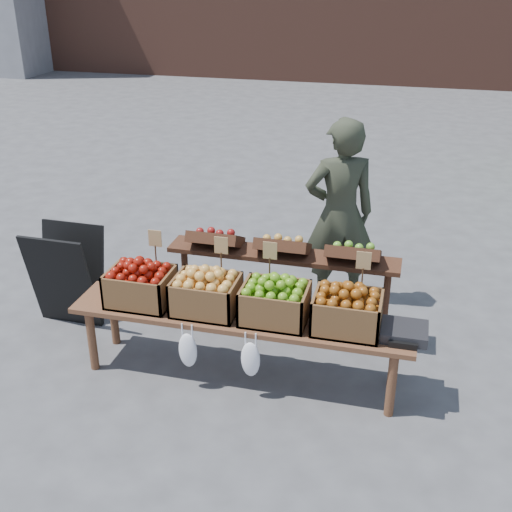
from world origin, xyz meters
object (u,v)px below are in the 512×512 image
(crate_golden_apples, at_px, (141,287))
(crate_red_apples, at_px, (275,304))
(vendor, at_px, (339,215))
(back_table, at_px, (282,282))
(weighing_scale, at_px, (404,332))
(chalkboard_sign, at_px, (67,276))
(display_bench, at_px, (241,346))
(crate_russet_pears, at_px, (206,295))
(crate_green_apples, at_px, (347,313))

(crate_golden_apples, bearing_deg, crate_red_apples, 0.00)
(vendor, xyz_separation_m, back_table, (-0.39, -0.71, -0.40))
(crate_red_apples, bearing_deg, weighing_scale, 0.00)
(crate_red_apples, bearing_deg, back_table, 97.55)
(chalkboard_sign, height_order, crate_red_apples, chalkboard_sign)
(chalkboard_sign, bearing_deg, vendor, 24.23)
(vendor, bearing_deg, crate_red_apples, 56.44)
(back_table, xyz_separation_m, display_bench, (-0.18, -0.72, -0.24))
(vendor, xyz_separation_m, weighing_scale, (0.68, -1.43, -0.31))
(crate_golden_apples, relative_size, crate_russet_pears, 1.00)
(crate_golden_apples, height_order, crate_red_apples, same)
(crate_golden_apples, xyz_separation_m, crate_red_apples, (1.10, 0.00, 0.00))
(crate_red_apples, distance_m, weighing_scale, 0.98)
(chalkboard_sign, bearing_deg, crate_red_apples, -11.13)
(crate_golden_apples, relative_size, crate_red_apples, 1.00)
(chalkboard_sign, relative_size, back_table, 0.44)
(chalkboard_sign, distance_m, weighing_scale, 3.04)
(chalkboard_sign, relative_size, weighing_scale, 2.75)
(chalkboard_sign, height_order, display_bench, chalkboard_sign)
(vendor, distance_m, weighing_scale, 1.62)
(display_bench, distance_m, crate_red_apples, 0.51)
(chalkboard_sign, height_order, back_table, back_table)
(back_table, xyz_separation_m, weighing_scale, (1.07, -0.72, 0.09))
(crate_russet_pears, height_order, crate_red_apples, same)
(back_table, distance_m, display_bench, 0.78)
(back_table, bearing_deg, chalkboard_sign, -171.82)
(crate_golden_apples, height_order, crate_green_apples, same)
(chalkboard_sign, bearing_deg, crate_russet_pears, -15.45)
(crate_green_apples, relative_size, weighing_scale, 1.47)
(back_table, xyz_separation_m, crate_golden_apples, (-1.00, -0.72, 0.19))
(crate_russet_pears, bearing_deg, weighing_scale, 0.00)
(chalkboard_sign, distance_m, crate_red_apples, 2.09)
(chalkboard_sign, xyz_separation_m, back_table, (1.94, 0.28, 0.05))
(crate_red_apples, bearing_deg, display_bench, 180.00)
(crate_russet_pears, relative_size, crate_green_apples, 1.00)
(back_table, bearing_deg, crate_russet_pears, -122.27)
(crate_russet_pears, distance_m, weighing_scale, 1.53)
(crate_red_apples, bearing_deg, crate_green_apples, 0.00)
(chalkboard_sign, bearing_deg, crate_golden_apples, -24.20)
(weighing_scale, bearing_deg, vendor, 115.53)
(crate_golden_apples, bearing_deg, back_table, 35.63)
(crate_red_apples, relative_size, weighing_scale, 1.47)
(chalkboard_sign, bearing_deg, back_table, 9.31)
(back_table, bearing_deg, crate_red_apples, -82.45)
(crate_golden_apples, height_order, weighing_scale, crate_golden_apples)
(chalkboard_sign, xyz_separation_m, weighing_scale, (3.01, -0.44, 0.14))
(back_table, height_order, crate_red_apples, back_table)
(vendor, xyz_separation_m, display_bench, (-0.57, -1.43, -0.63))
(weighing_scale, bearing_deg, crate_russet_pears, 180.00)
(display_bench, relative_size, crate_green_apples, 5.40)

